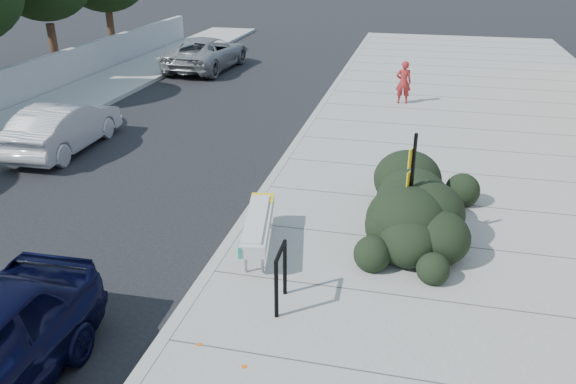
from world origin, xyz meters
name	(u,v)px	position (x,y,z in m)	size (l,w,h in m)	color
ground	(209,277)	(0.00, 0.00, 0.00)	(120.00, 120.00, 0.00)	black
sidewalk_near	(499,194)	(5.60, 5.00, 0.07)	(11.20, 50.00, 0.15)	gray
curb_near	(276,174)	(0.00, 5.00, 0.08)	(0.22, 50.00, 0.17)	#9E9E99
curb_far	(13,150)	(-8.00, 5.00, 0.08)	(0.22, 50.00, 0.17)	#9E9E99
bench	(258,224)	(0.67, 1.00, 0.70)	(0.88, 2.37, 0.69)	gray
bike_rack	(281,272)	(1.55, -0.72, 0.79)	(0.09, 0.73, 1.06)	black
sign_post	(411,182)	(3.48, 1.89, 1.48)	(0.14, 0.25, 2.32)	black
hedge	(426,198)	(3.81, 2.50, 0.90)	(1.99, 3.99, 1.49)	black
wagon_silver	(64,127)	(-6.60, 5.62, 0.71)	(1.50, 4.30, 1.42)	#B8B8BD
suv_silver	(207,53)	(-6.62, 17.37, 0.77)	(2.55, 5.52, 1.53)	gray
pedestrian	(403,82)	(2.89, 12.69, 0.94)	(0.57, 0.38, 1.57)	maroon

